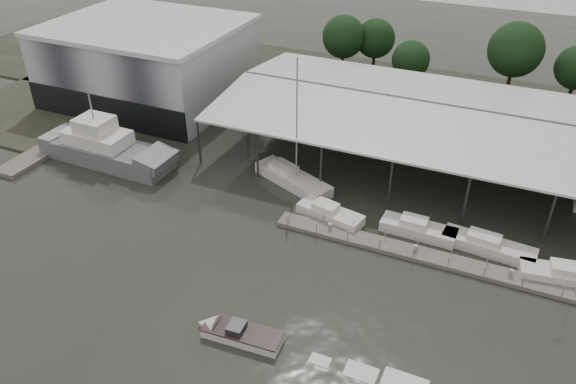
% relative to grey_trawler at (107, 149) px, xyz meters
% --- Properties ---
extents(ground, '(200.00, 200.00, 0.00)m').
position_rel_grey_trawler_xyz_m(ground, '(21.78, -12.56, -1.58)').
color(ground, '#272C24').
rests_on(ground, ground).
extents(land_strip_far, '(140.00, 30.00, 0.30)m').
position_rel_grey_trawler_xyz_m(land_strip_far, '(21.78, 29.44, -1.48)').
color(land_strip_far, '#383C2D').
rests_on(land_strip_far, ground).
extents(land_strip_west, '(20.00, 40.00, 0.30)m').
position_rel_grey_trawler_xyz_m(land_strip_west, '(-18.22, 17.44, -1.48)').
color(land_strip_west, '#383C2D').
rests_on(land_strip_west, ground).
extents(storage_warehouse, '(24.50, 20.50, 10.50)m').
position_rel_grey_trawler_xyz_m(storage_warehouse, '(-6.22, 17.38, 3.71)').
color(storage_warehouse, '#B0B5BB').
rests_on(storage_warehouse, ground).
extents(covered_boat_shed, '(58.24, 24.00, 6.96)m').
position_rel_grey_trawler_xyz_m(covered_boat_shed, '(38.78, 15.44, 4.55)').
color(covered_boat_shed, silver).
rests_on(covered_boat_shed, ground).
extents(trawler_dock, '(3.00, 18.00, 0.50)m').
position_rel_grey_trawler_xyz_m(trawler_dock, '(-8.22, 1.44, -1.33)').
color(trawler_dock, slate).
rests_on(trawler_dock, ground).
extents(floating_dock, '(28.00, 2.00, 1.40)m').
position_rel_grey_trawler_xyz_m(floating_dock, '(36.78, -2.56, -1.38)').
color(floating_dock, slate).
rests_on(floating_dock, ground).
extents(grey_trawler, '(16.42, 4.99, 8.84)m').
position_rel_grey_trawler_xyz_m(grey_trawler, '(0.00, 0.00, 0.00)').
color(grey_trawler, slate).
rests_on(grey_trawler, ground).
extents(white_sailboat, '(9.69, 6.08, 14.25)m').
position_rel_grey_trawler_xyz_m(white_sailboat, '(21.03, 4.05, -0.92)').
color(white_sailboat, silver).
rests_on(white_sailboat, ground).
extents(speedboat_underway, '(17.66, 3.27, 2.00)m').
position_rel_grey_trawler_xyz_m(speedboat_underway, '(25.89, -17.43, -1.19)').
color(speedboat_underway, silver).
rests_on(speedboat_underway, ground).
extents(moored_cruiser_0, '(6.89, 3.52, 1.70)m').
position_rel_grey_trawler_xyz_m(moored_cruiser_0, '(26.94, -0.42, -0.97)').
color(moored_cruiser_0, silver).
rests_on(moored_cruiser_0, ground).
extents(moored_cruiser_1, '(7.00, 2.37, 1.70)m').
position_rel_grey_trawler_xyz_m(moored_cruiser_1, '(35.28, 0.60, -0.97)').
color(moored_cruiser_1, silver).
rests_on(moored_cruiser_1, ground).
extents(moored_cruiser_2, '(8.26, 2.97, 1.70)m').
position_rel_grey_trawler_xyz_m(moored_cruiser_2, '(41.55, 0.64, -0.97)').
color(moored_cruiser_2, silver).
rests_on(moored_cruiser_2, ground).
extents(moored_cruiser_3, '(8.85, 3.43, 1.70)m').
position_rel_grey_trawler_xyz_m(moored_cruiser_3, '(48.58, -0.83, -0.97)').
color(moored_cruiser_3, silver).
rests_on(moored_cruiser_3, ground).
extents(horizon_tree_line, '(70.21, 11.41, 10.96)m').
position_rel_grey_trawler_xyz_m(horizon_tree_line, '(43.99, 35.76, 4.47)').
color(horizon_tree_line, black).
rests_on(horizon_tree_line, ground).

